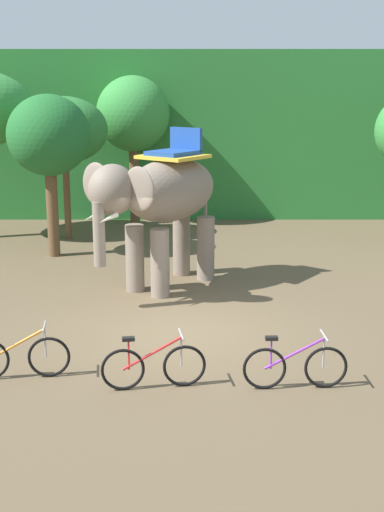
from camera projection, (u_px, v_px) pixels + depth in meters
The scene contains 9 objects.
ground_plane at pixel (180, 331), 13.78m from camera, with size 80.00×80.00×0.00m, color brown.
foliage_hedge at pixel (186, 131), 27.10m from camera, with size 36.00×6.00×5.93m, color #28702D.
tree_far_left at pixel (48, 137), 18.93m from camera, with size 2.29×2.29×4.53m.
tree_right at pixel (63, 131), 21.09m from camera, with size 2.68×2.68×4.43m.
tree_center at pixel (132, 115), 23.26m from camera, with size 2.48×2.48×5.06m.
elephant at pixel (161, 198), 16.14m from camera, with size 3.42×3.92×3.78m.
bike_orange at pixel (17, 357), 11.50m from camera, with size 1.70×0.52×0.92m.
bike_red at pixel (153, 366), 11.12m from camera, with size 1.70×0.52×0.92m.
bike_purple at pixel (294, 366), 11.12m from camera, with size 1.71×0.52×0.92m.
Camera 1 is at (0.22, -12.99, 4.84)m, focal length 48.36 mm.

